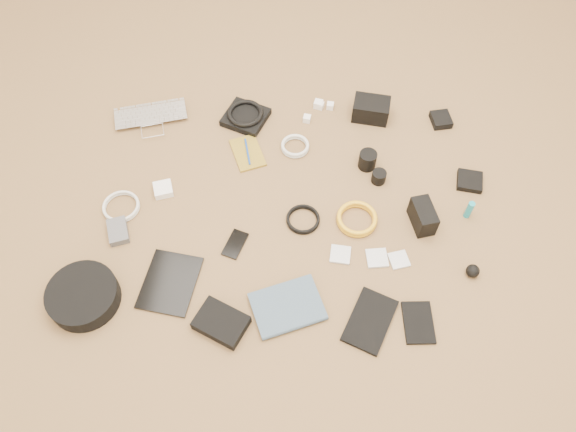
# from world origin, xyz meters

# --- Properties ---
(laptop) EXTENTS (0.33, 0.27, 0.02)m
(laptop) POSITION_xyz_m (-0.54, 0.35, 0.01)
(laptop) COLOR silver
(laptop) RESTS_ON ground
(headphone_pouch) EXTENTS (0.20, 0.19, 0.03)m
(headphone_pouch) POSITION_xyz_m (-0.17, 0.41, 0.01)
(headphone_pouch) COLOR black
(headphone_pouch) RESTS_ON ground
(headphones) EXTENTS (0.19, 0.19, 0.02)m
(headphones) POSITION_xyz_m (-0.17, 0.41, 0.04)
(headphones) COLOR black
(headphones) RESTS_ON headphone_pouch
(charger_a) EXTENTS (0.04, 0.04, 0.03)m
(charger_a) POSITION_xyz_m (0.12, 0.50, 0.01)
(charger_a) COLOR white
(charger_a) RESTS_ON ground
(charger_b) EXTENTS (0.03, 0.03, 0.02)m
(charger_b) POSITION_xyz_m (0.16, 0.51, 0.01)
(charger_b) COLOR white
(charger_b) RESTS_ON ground
(charger_c) EXTENTS (0.04, 0.04, 0.03)m
(charger_c) POSITION_xyz_m (0.11, 0.51, 0.02)
(charger_c) COLOR white
(charger_c) RESTS_ON ground
(charger_d) EXTENTS (0.03, 0.03, 0.03)m
(charger_d) POSITION_xyz_m (0.07, 0.43, 0.01)
(charger_d) COLOR white
(charger_d) RESTS_ON ground
(dslr_camera) EXTENTS (0.15, 0.11, 0.08)m
(dslr_camera) POSITION_xyz_m (0.32, 0.47, 0.04)
(dslr_camera) COLOR black
(dslr_camera) RESTS_ON ground
(lens_pouch) EXTENTS (0.09, 0.10, 0.03)m
(lens_pouch) POSITION_xyz_m (0.60, 0.47, 0.01)
(lens_pouch) COLOR black
(lens_pouch) RESTS_ON ground
(notebook_olive) EXTENTS (0.16, 0.19, 0.01)m
(notebook_olive) POSITION_xyz_m (-0.14, 0.24, 0.00)
(notebook_olive) COLOR olive
(notebook_olive) RESTS_ON ground
(pen_blue) EXTENTS (0.04, 0.12, 0.01)m
(pen_blue) POSITION_xyz_m (-0.14, 0.24, 0.01)
(pen_blue) COLOR #1543AB
(pen_blue) RESTS_ON notebook_olive
(cable_white_a) EXTENTS (0.13, 0.13, 0.01)m
(cable_white_a) POSITION_xyz_m (0.04, 0.28, 0.01)
(cable_white_a) COLOR silver
(cable_white_a) RESTS_ON ground
(lens_a) EXTENTS (0.07, 0.07, 0.07)m
(lens_a) POSITION_xyz_m (0.31, 0.22, 0.03)
(lens_a) COLOR black
(lens_a) RESTS_ON ground
(lens_b) EXTENTS (0.06, 0.06, 0.05)m
(lens_b) POSITION_xyz_m (0.35, 0.16, 0.02)
(lens_b) COLOR black
(lens_b) RESTS_ON ground
(card_reader) EXTENTS (0.10, 0.10, 0.02)m
(card_reader) POSITION_xyz_m (0.69, 0.18, 0.01)
(card_reader) COLOR black
(card_reader) RESTS_ON ground
(power_brick) EXTENTS (0.08, 0.08, 0.03)m
(power_brick) POSITION_xyz_m (-0.42, 0.04, 0.01)
(power_brick) COLOR white
(power_brick) RESTS_ON ground
(cable_white_b) EXTENTS (0.16, 0.16, 0.01)m
(cable_white_b) POSITION_xyz_m (-0.56, -0.05, 0.01)
(cable_white_b) COLOR silver
(cable_white_b) RESTS_ON ground
(cable_black) EXTENTS (0.14, 0.14, 0.01)m
(cable_black) POSITION_xyz_m (0.09, -0.04, 0.01)
(cable_black) COLOR black
(cable_black) RESTS_ON ground
(cable_yellow) EXTENTS (0.15, 0.15, 0.02)m
(cable_yellow) POSITION_xyz_m (0.28, -0.03, 0.01)
(cable_yellow) COLOR gold
(cable_yellow) RESTS_ON ground
(flash) EXTENTS (0.10, 0.13, 0.09)m
(flash) POSITION_xyz_m (0.50, -0.01, 0.04)
(flash) COLOR black
(flash) RESTS_ON ground
(lens_cleaner) EXTENTS (0.03, 0.03, 0.08)m
(lens_cleaner) POSITION_xyz_m (0.67, 0.03, 0.04)
(lens_cleaner) COLOR teal
(lens_cleaner) RESTS_ON ground
(battery_charger) EXTENTS (0.10, 0.12, 0.03)m
(battery_charger) POSITION_xyz_m (-0.54, -0.15, 0.01)
(battery_charger) COLOR #505155
(battery_charger) RESTS_ON ground
(tablet) EXTENTS (0.19, 0.24, 0.01)m
(tablet) POSITION_xyz_m (-0.33, -0.32, 0.00)
(tablet) COLOR black
(tablet) RESTS_ON ground
(phone) EXTENTS (0.09, 0.12, 0.01)m
(phone) POSITION_xyz_m (-0.13, -0.16, 0.00)
(phone) COLOR black
(phone) RESTS_ON ground
(filter_case_left) EXTENTS (0.07, 0.07, 0.01)m
(filter_case_left) POSITION_xyz_m (0.23, -0.17, 0.00)
(filter_case_left) COLOR silver
(filter_case_left) RESTS_ON ground
(filter_case_mid) EXTENTS (0.08, 0.08, 0.01)m
(filter_case_mid) POSITION_xyz_m (0.35, -0.17, 0.00)
(filter_case_mid) COLOR silver
(filter_case_mid) RESTS_ON ground
(filter_case_right) EXTENTS (0.08, 0.08, 0.01)m
(filter_case_right) POSITION_xyz_m (0.42, -0.17, 0.00)
(filter_case_right) COLOR silver
(filter_case_right) RESTS_ON ground
(air_blower) EXTENTS (0.06, 0.06, 0.04)m
(air_blower) POSITION_xyz_m (0.66, -0.20, 0.02)
(air_blower) COLOR black
(air_blower) RESTS_ON ground
(headphone_case) EXTENTS (0.25, 0.25, 0.06)m
(headphone_case) POSITION_xyz_m (-0.58, -0.40, 0.03)
(headphone_case) COLOR black
(headphone_case) RESTS_ON ground
(drive_case) EXTENTS (0.19, 0.16, 0.04)m
(drive_case) POSITION_xyz_m (-0.13, -0.45, 0.02)
(drive_case) COLOR black
(drive_case) RESTS_ON ground
(paperback) EXTENTS (0.27, 0.24, 0.02)m
(paperback) POSITION_xyz_m (0.10, -0.45, 0.01)
(paperback) COLOR #3C5165
(paperback) RESTS_ON ground
(notebook_black_a) EXTENTS (0.18, 0.23, 0.01)m
(notebook_black_a) POSITION_xyz_m (0.33, -0.40, 0.01)
(notebook_black_a) COLOR black
(notebook_black_a) RESTS_ON ground
(notebook_black_b) EXTENTS (0.11, 0.15, 0.01)m
(notebook_black_b) POSITION_xyz_m (0.48, -0.39, 0.01)
(notebook_black_b) COLOR black
(notebook_black_b) RESTS_ON ground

